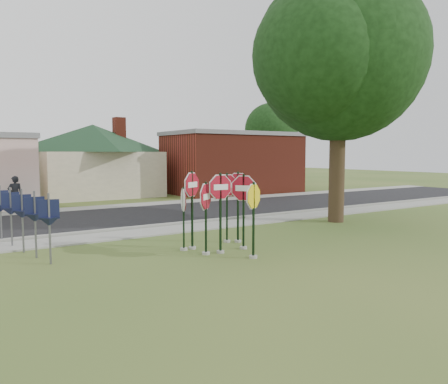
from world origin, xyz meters
TOP-DOWN VIEW (x-y plane):
  - ground at (0.00, 0.00)m, footprint 120.00×120.00m
  - sidewalk_near at (0.00, 5.50)m, footprint 60.00×1.60m
  - road at (0.00, 10.00)m, footprint 60.00×7.00m
  - sidewalk_far at (0.00, 14.30)m, footprint 60.00×1.60m
  - curb at (0.00, 6.50)m, footprint 60.00×0.20m
  - stop_sign_center at (-0.28, 1.07)m, footprint 1.09×0.24m
  - stop_sign_yellow at (0.19, -0.02)m, footprint 0.96×0.43m
  - stop_sign_left at (-0.75, 1.14)m, footprint 0.92×0.71m
  - stop_sign_right at (0.67, 1.17)m, footprint 0.72×0.93m
  - stop_sign_back_right at (0.81, 2.35)m, footprint 0.96×0.50m
  - stop_sign_back_left at (-0.73, 2.06)m, footprint 0.98×0.52m
  - stop_sign_far_right at (1.13, 2.14)m, footprint 0.62×0.96m
  - stop_sign_far_left at (-1.05, 2.03)m, footprint 0.32×0.97m
  - route_sign_row at (-5.40, 4.50)m, footprint 1.43×4.63m
  - building_house at (2.00, 22.00)m, footprint 11.60×11.60m
  - building_brick at (12.00, 18.50)m, footprint 10.20×6.20m
  - oak_tree at (7.50, 3.50)m, footprint 11.11×10.51m
  - bg_tree_right at (22.00, 26.00)m, footprint 5.60×5.60m
  - pedestrian at (-4.35, 14.06)m, footprint 0.72×0.49m

SIDE VIEW (x-z plane):
  - ground at x=0.00m, z-range 0.00..0.00m
  - road at x=0.00m, z-range 0.00..0.04m
  - sidewalk_near at x=0.00m, z-range 0.00..0.06m
  - sidewalk_far at x=0.00m, z-range 0.00..0.06m
  - curb at x=0.00m, z-range 0.00..0.14m
  - pedestrian at x=-4.35m, z-range 0.06..1.96m
  - route_sign_row at x=-5.40m, z-range 0.22..2.22m
  - stop_sign_far_left at x=-1.05m, z-range 0.20..2.33m
  - stop_sign_yellow at x=0.19m, z-range 0.25..2.61m
  - stop_sign_left at x=-0.75m, z-range 0.27..2.63m
  - stop_sign_back_right at x=0.81m, z-range 0.30..2.83m
  - stop_sign_right at x=0.67m, z-range 0.32..2.88m
  - stop_sign_far_right at x=1.13m, z-range 0.32..2.91m
  - stop_sign_center at x=-0.28m, z-range 0.32..2.93m
  - stop_sign_back_left at x=-0.73m, z-range 0.33..2.98m
  - building_brick at x=12.00m, z-range 0.03..4.78m
  - building_house at x=2.00m, z-range 0.55..6.75m
  - bg_tree_right at x=22.00m, z-range 1.38..9.78m
  - oak_tree at x=7.50m, z-range 1.80..12.94m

